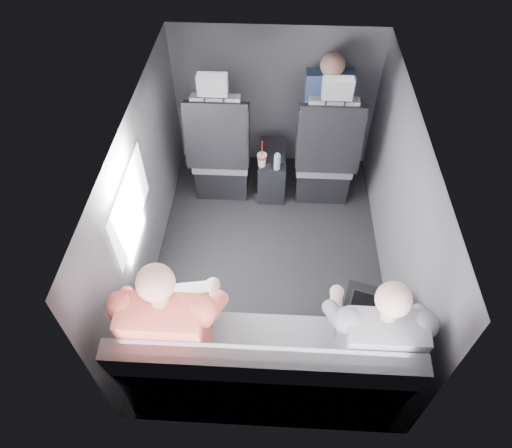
# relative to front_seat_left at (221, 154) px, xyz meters

# --- Properties ---
(floor) EXTENTS (2.60, 2.60, 0.00)m
(floor) POSITION_rel_front_seat_left_xyz_m (0.45, -0.84, -0.40)
(floor) COLOR black
(floor) RESTS_ON ground
(ceiling) EXTENTS (2.60, 2.60, 0.00)m
(ceiling) POSITION_rel_front_seat_left_xyz_m (0.45, -0.84, 0.95)
(ceiling) COLOR #B2B2AD
(ceiling) RESTS_ON panel_back
(panel_left) EXTENTS (0.02, 2.60, 1.35)m
(panel_left) POSITION_rel_front_seat_left_xyz_m (-0.45, -0.84, 0.27)
(panel_left) COLOR #56565B
(panel_left) RESTS_ON floor
(panel_right) EXTENTS (0.02, 2.60, 1.35)m
(panel_right) POSITION_rel_front_seat_left_xyz_m (1.35, -0.84, 0.27)
(panel_right) COLOR #56565B
(panel_right) RESTS_ON floor
(panel_front) EXTENTS (1.80, 0.02, 1.35)m
(panel_front) POSITION_rel_front_seat_left_xyz_m (0.45, 0.46, 0.27)
(panel_front) COLOR #56565B
(panel_front) RESTS_ON floor
(panel_back) EXTENTS (1.80, 0.02, 1.35)m
(panel_back) POSITION_rel_front_seat_left_xyz_m (0.45, -2.14, 0.27)
(panel_back) COLOR #56565B
(panel_back) RESTS_ON floor
(side_window) EXTENTS (0.02, 0.75, 0.42)m
(side_window) POSITION_rel_front_seat_left_xyz_m (-0.43, -1.14, 0.50)
(side_window) COLOR white
(side_window) RESTS_ON panel_left
(seatbelt) EXTENTS (0.35, 0.11, 0.59)m
(seatbelt) POSITION_rel_front_seat_left_xyz_m (0.90, -0.17, 0.40)
(seatbelt) COLOR black
(seatbelt) RESTS_ON front_seat_right
(front_seat_left) EXTENTS (0.52, 0.58, 1.26)m
(front_seat_left) POSITION_rel_front_seat_left_xyz_m (0.00, 0.00, 0.00)
(front_seat_left) COLOR black
(front_seat_left) RESTS_ON floor
(front_seat_right) EXTENTS (0.52, 0.58, 1.26)m
(front_seat_right) POSITION_rel_front_seat_left_xyz_m (0.90, 0.00, 0.00)
(front_seat_right) COLOR black
(front_seat_right) RESTS_ON floor
(center_console) EXTENTS (0.24, 0.48, 0.41)m
(center_console) POSITION_rel_front_seat_left_xyz_m (0.45, 0.04, -0.20)
(center_console) COLOR black
(center_console) RESTS_ON floor
(rear_bench) EXTENTS (1.60, 0.57, 0.92)m
(rear_bench) POSITION_rel_front_seat_left_xyz_m (0.45, -1.90, -0.09)
(rear_bench) COLOR slate
(rear_bench) RESTS_ON floor
(soda_cup) EXTENTS (0.08, 0.08, 0.26)m
(soda_cup) POSITION_rel_front_seat_left_xyz_m (0.36, -0.12, 0.06)
(soda_cup) COLOR white
(soda_cup) RESTS_ON center_console
(water_bottle) EXTENTS (0.06, 0.06, 0.16)m
(water_bottle) POSITION_rel_front_seat_left_xyz_m (0.49, -0.16, 0.07)
(water_bottle) COLOR #A6C4E1
(water_bottle) RESTS_ON center_console
(laptop_white) EXTENTS (0.37, 0.36, 0.25)m
(laptop_white) POSITION_rel_front_seat_left_xyz_m (-0.02, -1.67, 0.23)
(laptop_white) COLOR white
(laptop_white) RESTS_ON passenger_rear_left
(laptop_black) EXTENTS (0.36, 0.36, 0.23)m
(laptop_black) POSITION_rel_front_seat_left_xyz_m (1.09, -1.62, 0.23)
(laptop_black) COLOR black
(laptop_black) RESTS_ON passenger_rear_right
(passenger_rear_left) EXTENTS (0.54, 0.65, 1.28)m
(passenger_rear_left) POSITION_rel_front_seat_left_xyz_m (-0.07, -1.81, 0.25)
(passenger_rear_left) COLOR #35353A
(passenger_rear_left) RESTS_ON rear_bench
(passenger_rear_right) EXTENTS (0.50, 0.62, 1.22)m
(passenger_rear_right) POSITION_rel_front_seat_left_xyz_m (1.05, -1.81, 0.23)
(passenger_rear_right) COLOR #324971
(passenger_rear_right) RESTS_ON rear_bench
(passenger_front_right) EXTENTS (0.40, 0.40, 0.80)m
(passenger_front_right) POSITION_rel_front_seat_left_xyz_m (0.90, 0.26, 0.35)
(passenger_front_right) COLOR #324971
(passenger_front_right) RESTS_ON front_seat_right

